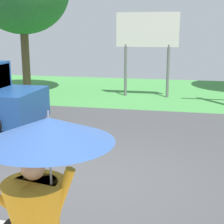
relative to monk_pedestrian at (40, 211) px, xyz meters
The scene contains 3 objects.
ground_plane 6.34m from the monk_pedestrian, 93.91° to the left, with size 40.00×22.00×0.20m.
monk_pedestrian is the anchor object (origin of this frame).
roadside_billboard 11.97m from the monk_pedestrian, 91.83° to the left, with size 2.60×0.12×3.50m.
Camera 1 is at (1.68, -5.95, 2.81)m, focal length 55.22 mm.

